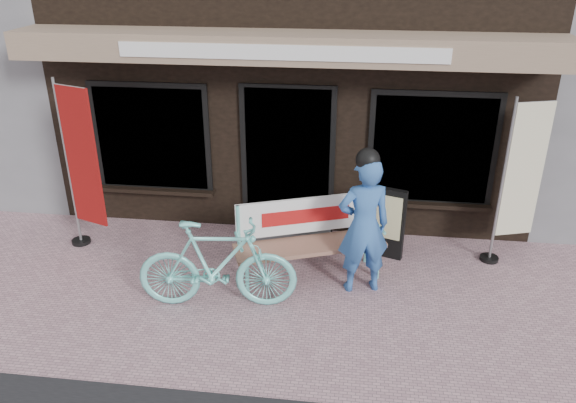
# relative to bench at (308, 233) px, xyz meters

# --- Properties ---
(ground) EXTENTS (70.00, 70.00, 0.00)m
(ground) POSITION_rel_bench_xyz_m (-0.42, -0.75, -0.60)
(ground) COLOR #B28891
(ground) RESTS_ON ground
(storefront) EXTENTS (7.00, 6.77, 6.00)m
(storefront) POSITION_rel_bench_xyz_m (-0.42, 4.22, 2.39)
(storefront) COLOR black
(storefront) RESTS_ON ground
(bench) EXTENTS (1.95, 1.12, 1.03)m
(bench) POSITION_rel_bench_xyz_m (0.00, 0.00, 0.00)
(bench) COLOR #70DAD3
(bench) RESTS_ON ground
(person) EXTENTS (0.72, 0.57, 1.85)m
(person) POSITION_rel_bench_xyz_m (0.69, -0.24, 0.31)
(person) COLOR #3161AB
(person) RESTS_ON ground
(bicycle) EXTENTS (1.90, 0.72, 1.11)m
(bicycle) POSITION_rel_bench_xyz_m (-0.98, -0.82, -0.05)
(bicycle) COLOR #70DAD3
(bicycle) RESTS_ON ground
(nobori_red) EXTENTS (0.70, 0.38, 2.39)m
(nobori_red) POSITION_rel_bench_xyz_m (-3.09, 0.34, 0.63)
(nobori_red) COLOR gray
(nobori_red) RESTS_ON ground
(nobori_cream) EXTENTS (0.67, 0.33, 2.27)m
(nobori_cream) POSITION_rel_bench_xyz_m (2.65, 0.73, 0.57)
(nobori_cream) COLOR gray
(nobori_cream) RESTS_ON ground
(menu_stand) EXTENTS (0.51, 0.26, 1.01)m
(menu_stand) POSITION_rel_bench_xyz_m (1.00, 0.60, -0.09)
(menu_stand) COLOR black
(menu_stand) RESTS_ON ground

